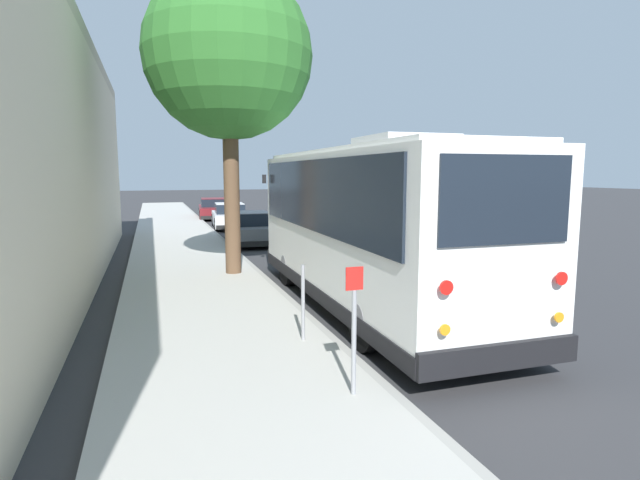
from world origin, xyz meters
TOP-DOWN VIEW (x-y plane):
  - ground_plane at (0.00, 0.00)m, footprint 160.00×160.00m
  - sidewalk_slab at (0.00, 3.83)m, footprint 80.00×3.41m
  - curb_strip at (0.00, 2.06)m, footprint 80.00×0.14m
  - shuttle_bus at (1.06, 0.53)m, footprint 8.94×2.65m
  - parked_sedan_gray at (11.50, 1.01)m, footprint 4.24×1.87m
  - parked_sedan_white at (17.63, 0.95)m, footprint 4.40×1.96m
  - parked_sedan_maroon at (23.30, 1.11)m, footprint 4.49×2.05m
  - street_tree at (5.07, 2.75)m, footprint 4.34×4.34m
  - sign_post_near at (-3.08, 2.55)m, footprint 0.06×0.22m
  - sign_post_far at (-0.95, 2.55)m, footprint 0.06×0.06m

SIDE VIEW (x-z plane):
  - ground_plane at x=0.00m, z-range 0.00..0.00m
  - sidewalk_slab at x=0.00m, z-range 0.00..0.15m
  - curb_strip at x=0.00m, z-range 0.00..0.15m
  - parked_sedan_gray at x=11.50m, z-range -0.05..1.25m
  - parked_sedan_maroon at x=23.30m, z-range -0.05..1.25m
  - parked_sedan_white at x=17.63m, z-range -0.05..1.25m
  - sign_post_far at x=-0.95m, z-range 0.15..1.38m
  - sign_post_near at x=-3.08m, z-range 0.17..1.76m
  - shuttle_bus at x=1.06m, z-range 0.13..3.61m
  - street_tree at x=5.07m, z-range 1.87..10.41m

